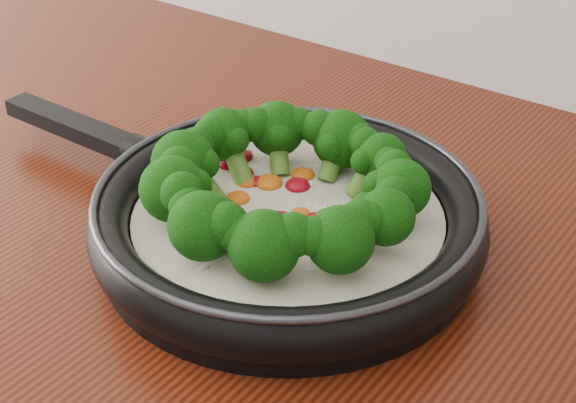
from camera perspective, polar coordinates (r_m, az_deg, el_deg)
The scene contains 1 object.
skillet at distance 0.75m, azimuth -0.35°, elevation -0.59°, with size 0.56×0.36×0.10m.
Camera 1 is at (0.51, 0.56, 1.35)m, focal length 52.47 mm.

